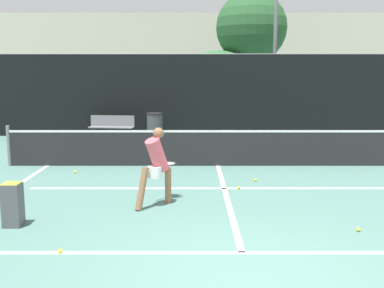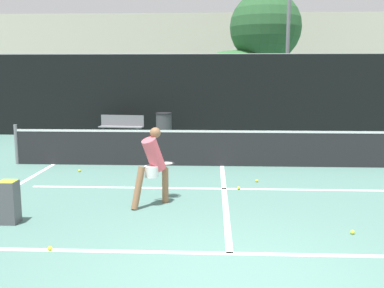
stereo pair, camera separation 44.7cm
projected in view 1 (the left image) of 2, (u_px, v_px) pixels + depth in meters
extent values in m
plane|color=#4C756B|center=(250.00, 281.00, 5.31)|extent=(100.00, 100.00, 0.00)
cube|color=white|center=(242.00, 253.00, 6.15)|extent=(11.00, 0.10, 0.01)
cube|color=white|center=(224.00, 188.00, 9.54)|extent=(8.25, 0.10, 0.01)
cube|color=white|center=(226.00, 195.00, 9.00)|extent=(0.10, 5.78, 0.01)
cube|color=white|center=(2.00, 195.00, 9.00)|extent=(0.10, 6.78, 0.01)
cylinder|color=slate|center=(9.00, 146.00, 11.77)|extent=(0.09, 0.09, 1.07)
cube|color=#232326|center=(218.00, 148.00, 11.78)|extent=(11.00, 0.02, 0.95)
cube|color=white|center=(218.00, 131.00, 11.71)|extent=(11.00, 0.03, 0.06)
cube|color=black|center=(210.00, 96.00, 17.17)|extent=(24.00, 0.06, 3.10)
cylinder|color=slate|center=(210.00, 54.00, 16.92)|extent=(24.00, 0.04, 0.04)
cylinder|color=#8C6042|center=(168.00, 185.00, 8.46)|extent=(0.12, 0.12, 0.68)
cylinder|color=#8C6042|center=(142.00, 189.00, 8.03)|extent=(0.30, 0.30, 0.78)
cylinder|color=white|center=(155.00, 172.00, 8.19)|extent=(0.26, 0.26, 0.21)
cylinder|color=#E55966|center=(157.00, 155.00, 8.19)|extent=(0.45, 0.43, 0.72)
sphere|color=#8C6042|center=(158.00, 133.00, 8.15)|extent=(0.20, 0.20, 0.20)
cylinder|color=#262628|center=(156.00, 166.00, 8.48)|extent=(0.24, 0.23, 0.03)
torus|color=#262628|center=(168.00, 164.00, 8.69)|extent=(0.48, 0.48, 0.02)
cylinder|color=beige|center=(168.00, 164.00, 8.69)|extent=(0.37, 0.37, 0.01)
sphere|color=#D1E033|center=(60.00, 251.00, 6.13)|extent=(0.07, 0.07, 0.07)
sphere|color=#D1E033|center=(75.00, 172.00, 10.98)|extent=(0.07, 0.07, 0.07)
sphere|color=#D1E033|center=(358.00, 229.00, 6.97)|extent=(0.07, 0.07, 0.07)
sphere|color=#D1E033|center=(239.00, 188.00, 9.49)|extent=(0.07, 0.07, 0.07)
sphere|color=#D1E033|center=(255.00, 180.00, 10.16)|extent=(0.07, 0.07, 0.07)
cube|color=#4C4C51|center=(13.00, 205.00, 7.17)|extent=(0.28, 0.28, 0.70)
cube|color=#D1E033|center=(11.00, 185.00, 7.12)|extent=(0.25, 0.25, 0.06)
cube|color=slate|center=(111.00, 127.00, 16.49)|extent=(1.68, 0.55, 0.04)
cube|color=slate|center=(112.00, 121.00, 16.63)|extent=(1.65, 0.23, 0.42)
cube|color=#333338|center=(94.00, 133.00, 16.59)|extent=(0.06, 0.32, 0.44)
cube|color=#333338|center=(129.00, 133.00, 16.45)|extent=(0.06, 0.32, 0.44)
cylinder|color=#3F3F42|center=(155.00, 127.00, 16.33)|extent=(0.57, 0.57, 0.94)
cylinder|color=black|center=(155.00, 114.00, 16.25)|extent=(0.60, 0.60, 0.04)
cube|color=#B7B7BC|center=(254.00, 119.00, 19.61)|extent=(1.82, 4.38, 0.86)
cube|color=#1E2328|center=(255.00, 103.00, 19.28)|extent=(1.53, 2.63, 0.57)
cylinder|color=black|center=(267.00, 118.00, 21.01)|extent=(0.18, 0.60, 0.60)
cylinder|color=black|center=(279.00, 125.00, 18.25)|extent=(0.18, 0.60, 0.60)
cylinder|color=slate|center=(275.00, 32.00, 19.83)|extent=(0.16, 0.16, 8.35)
cylinder|color=brown|center=(223.00, 91.00, 24.66)|extent=(0.28, 0.28, 2.81)
ellipsoid|color=#2D6633|center=(223.00, 59.00, 24.39)|extent=(3.09, 3.09, 0.90)
cylinder|color=brown|center=(250.00, 85.00, 24.63)|extent=(0.28, 0.28, 3.47)
sphere|color=#28562D|center=(251.00, 28.00, 24.14)|extent=(3.82, 3.82, 3.82)
cube|color=beige|center=(201.00, 61.00, 32.41)|extent=(36.00, 2.40, 6.47)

